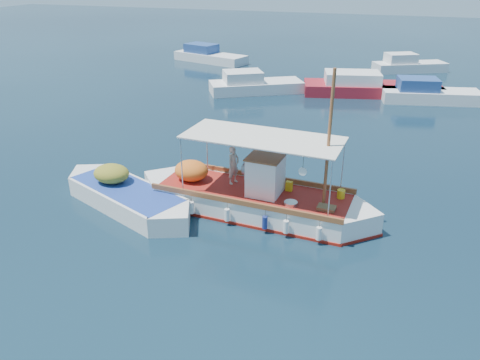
% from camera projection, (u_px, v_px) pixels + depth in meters
% --- Properties ---
extents(ground, '(160.00, 160.00, 0.00)m').
position_uv_depth(ground, '(255.00, 214.00, 17.72)').
color(ground, black).
rests_on(ground, ground).
extents(fishing_caique, '(9.58, 3.09, 5.85)m').
position_uv_depth(fishing_caique, '(252.00, 199.00, 17.74)').
color(fishing_caique, white).
rests_on(fishing_caique, ground).
extents(dinghy, '(6.48, 3.75, 1.71)m').
position_uv_depth(dinghy, '(126.00, 197.00, 18.21)').
color(dinghy, white).
rests_on(dinghy, ground).
extents(bg_boat_nw, '(6.99, 5.45, 1.80)m').
position_uv_depth(bg_boat_nw, '(253.00, 86.00, 34.24)').
color(bg_boat_nw, silver).
rests_on(bg_boat_nw, ground).
extents(bg_boat_n, '(10.01, 4.94, 1.80)m').
position_uv_depth(bg_boat_n, '(367.00, 88.00, 33.73)').
color(bg_boat_n, maroon).
rests_on(bg_boat_n, ground).
extents(bg_boat_ne, '(6.78, 3.49, 1.80)m').
position_uv_depth(bg_boat_ne, '(428.00, 95.00, 31.95)').
color(bg_boat_ne, silver).
rests_on(bg_boat_ne, ground).
extents(bg_boat_far_w, '(7.72, 4.30, 1.80)m').
position_uv_depth(bg_boat_far_w, '(209.00, 56.00, 45.07)').
color(bg_boat_far_w, silver).
rests_on(bg_boat_far_w, ground).
extents(bg_boat_far_n, '(6.43, 4.59, 1.80)m').
position_uv_depth(bg_boat_far_n, '(408.00, 66.00, 40.84)').
color(bg_boat_far_n, silver).
rests_on(bg_boat_far_n, ground).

